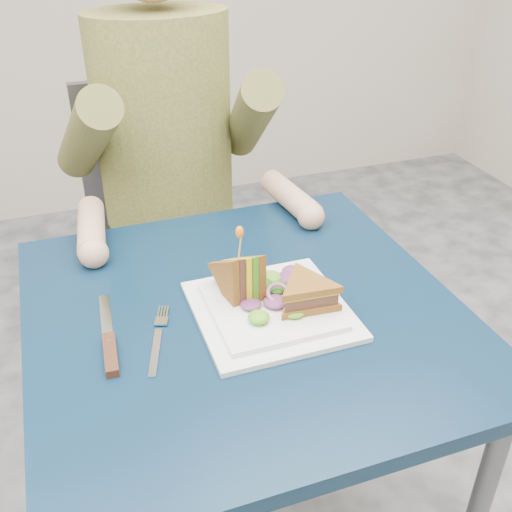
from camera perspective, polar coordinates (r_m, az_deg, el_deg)
name	(u,v)px	position (r m, az deg, el deg)	size (l,w,h in m)	color
table	(245,343)	(1.11, -1.05, -8.31)	(0.75, 0.75, 0.73)	black
chair	(166,221)	(1.76, -8.57, 3.33)	(0.42, 0.40, 0.93)	#47474C
diner	(164,106)	(1.51, -8.78, 13.97)	(0.54, 0.59, 0.74)	brown
plate	(271,309)	(1.05, 1.44, -5.04)	(0.26, 0.26, 0.02)	white
sandwich_flat	(307,293)	(1.02, 4.84, -3.58)	(0.13, 0.13, 0.05)	brown
sandwich_upright	(240,278)	(1.04, -1.50, -2.11)	(0.08, 0.14, 0.14)	brown
fork	(158,341)	(1.00, -9.36, -7.96)	(0.07, 0.17, 0.01)	silver
knife	(110,347)	(1.00, -13.77, -8.41)	(0.03, 0.22, 0.02)	silver
toothpick	(240,247)	(1.01, -1.55, 0.91)	(0.00, 0.00, 0.06)	tan
toothpick_frill	(240,232)	(1.00, -1.57, 2.29)	(0.01, 0.01, 0.02)	orange
lettuce_spill	(272,295)	(1.04, 1.51, -3.75)	(0.15, 0.13, 0.02)	#337A14
onion_ring	(278,293)	(1.04, 2.13, -3.57)	(0.04, 0.04, 0.01)	#9E4C7A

